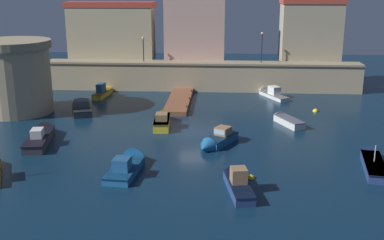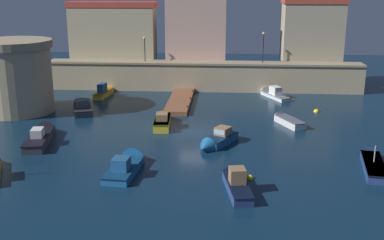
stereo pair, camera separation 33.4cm
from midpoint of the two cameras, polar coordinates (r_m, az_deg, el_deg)
ground_plane at (r=44.36m, az=-0.10°, el=-1.55°), size 102.71×102.71×0.00m
quay_wall at (r=61.72m, az=1.04°, el=5.24°), size 39.89×2.80×3.65m
old_town_backdrop at (r=64.21m, az=1.18°, el=10.85°), size 35.83×4.81×9.19m
fortress_tower at (r=54.03m, az=-20.48°, el=4.88°), size 8.04×8.04×7.66m
pier_dock at (r=55.37m, az=-1.69°, el=2.29°), size 2.53×11.54×0.70m
quay_lamp_0 at (r=61.90m, az=-5.95°, el=8.86°), size 0.32×0.32×3.12m
quay_lamp_1 at (r=61.16m, az=8.13°, el=9.07°), size 0.32×0.32×3.80m
moored_boat_0 at (r=48.12m, az=10.82°, el=0.04°), size 3.15×4.95×1.16m
moored_boat_1 at (r=46.83m, az=-3.73°, el=0.03°), size 1.79×5.78×1.74m
moored_boat_2 at (r=38.99m, az=20.36°, el=-4.58°), size 2.46×6.98×2.24m
moored_boat_3 at (r=53.02m, az=-13.16°, el=1.51°), size 3.47×5.57×2.01m
moored_boat_4 at (r=36.34m, az=-7.79°, el=-5.14°), size 2.33×6.31×2.01m
moored_boat_5 at (r=32.89m, az=4.99°, el=-7.17°), size 2.24×6.19×1.93m
moored_boat_6 at (r=59.31m, az=9.10°, el=3.17°), size 3.85×6.18×1.77m
moored_boat_7 at (r=60.02m, az=-10.55°, el=3.36°), size 1.67×5.73×1.89m
moored_boat_9 at (r=40.85m, az=2.65°, el=-2.48°), size 3.73×5.14×1.76m
moored_boat_10 at (r=44.25m, az=-17.66°, el=-1.76°), size 2.81×7.43×1.88m
mooring_buoy_0 at (r=34.61m, az=6.71°, el=-6.88°), size 0.54×0.54×0.54m
mooring_buoy_1 at (r=53.33m, az=14.26°, el=0.98°), size 0.61×0.61×0.61m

